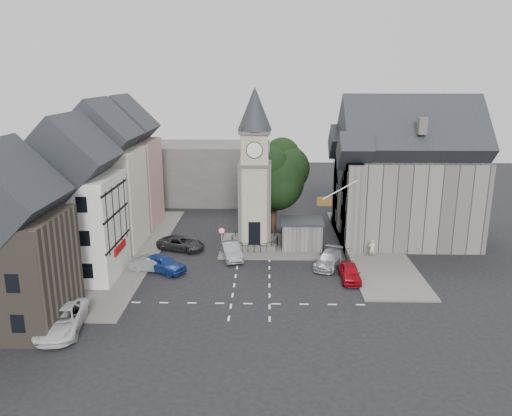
{
  "coord_description": "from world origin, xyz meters",
  "views": [
    {
      "loc": [
        1.28,
        -41.2,
        17.31
      ],
      "look_at": [
        0.19,
        5.0,
        4.95
      ],
      "focal_mm": 35.0,
      "sensor_mm": 36.0,
      "label": 1
    }
  ],
  "objects_px": {
    "clock_tower": "(255,170)",
    "car_east_red": "(350,273)",
    "car_west_blue": "(162,263)",
    "stone_shelter": "(302,234)",
    "pedestrian": "(372,249)"
  },
  "relations": [
    {
      "from": "car_west_blue",
      "to": "pedestrian",
      "type": "relative_size",
      "value": 2.5
    },
    {
      "from": "stone_shelter",
      "to": "pedestrian",
      "type": "xyz_separation_m",
      "value": [
        6.7,
        -2.58,
        -0.62
      ]
    },
    {
      "from": "stone_shelter",
      "to": "clock_tower",
      "type": "bearing_deg",
      "value": 174.16
    },
    {
      "from": "stone_shelter",
      "to": "car_west_blue",
      "type": "distance_m",
      "value": 14.64
    },
    {
      "from": "car_west_blue",
      "to": "clock_tower",
      "type": "bearing_deg",
      "value": -21.17
    },
    {
      "from": "car_west_blue",
      "to": "stone_shelter",
      "type": "bearing_deg",
      "value": -35.07
    },
    {
      "from": "car_west_blue",
      "to": "car_east_red",
      "type": "bearing_deg",
      "value": -67.23
    },
    {
      "from": "clock_tower",
      "to": "car_east_red",
      "type": "relative_size",
      "value": 3.96
    },
    {
      "from": "car_east_red",
      "to": "car_west_blue",
      "type": "bearing_deg",
      "value": 175.59
    },
    {
      "from": "clock_tower",
      "to": "car_east_red",
      "type": "distance_m",
      "value": 14.21
    },
    {
      "from": "stone_shelter",
      "to": "car_east_red",
      "type": "xyz_separation_m",
      "value": [
        3.7,
        -8.15,
        -0.85
      ]
    },
    {
      "from": "stone_shelter",
      "to": "car_west_blue",
      "type": "height_order",
      "value": "stone_shelter"
    },
    {
      "from": "clock_tower",
      "to": "stone_shelter",
      "type": "bearing_deg",
      "value": -5.84
    },
    {
      "from": "clock_tower",
      "to": "car_west_blue",
      "type": "bearing_deg",
      "value": -139.15
    },
    {
      "from": "car_west_blue",
      "to": "car_east_red",
      "type": "height_order",
      "value": "car_west_blue"
    }
  ]
}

